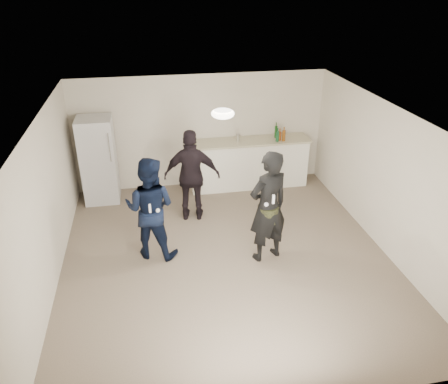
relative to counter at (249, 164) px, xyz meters
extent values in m
plane|color=#6B5B4C|center=(-1.02, -2.67, -0.53)|extent=(6.00, 6.00, 0.00)
plane|color=silver|center=(-1.02, -2.67, 1.98)|extent=(6.00, 6.00, 0.00)
plane|color=beige|center=(-1.02, 0.33, 0.72)|extent=(6.00, 0.00, 6.00)
plane|color=beige|center=(-1.02, -5.67, 0.72)|extent=(6.00, 0.00, 6.00)
plane|color=beige|center=(-3.77, -2.67, 0.72)|extent=(0.00, 6.00, 6.00)
plane|color=beige|center=(1.73, -2.67, 0.72)|extent=(0.00, 6.00, 6.00)
cube|color=white|center=(0.00, 0.00, 0.00)|extent=(2.60, 0.56, 1.05)
cube|color=#BCB692|center=(0.00, 0.00, 0.55)|extent=(2.68, 0.64, 0.04)
cube|color=silver|center=(-3.22, -0.07, 0.38)|extent=(0.70, 0.70, 1.80)
cylinder|color=silver|center=(-2.94, -0.44, 0.78)|extent=(0.02, 0.02, 0.60)
ellipsoid|color=white|center=(-1.02, -2.37, 1.93)|extent=(0.36, 0.36, 0.16)
cylinder|color=silver|center=(-0.25, 0.02, 0.65)|extent=(0.08, 0.08, 0.17)
imported|color=#0E1B3B|center=(-2.24, -2.34, 0.37)|extent=(1.05, 0.94, 1.79)
imported|color=black|center=(-0.35, -2.79, 0.45)|extent=(0.82, 0.67, 1.95)
cylinder|color=#353B1B|center=(-0.35, -2.79, 0.32)|extent=(0.34, 0.34, 0.28)
imported|color=black|center=(-1.41, -1.23, 0.39)|extent=(1.13, 0.62, 1.82)
cube|color=white|center=(-2.24, -2.62, 0.53)|extent=(0.04, 0.04, 0.15)
sphere|color=white|center=(-2.12, -2.59, 0.45)|extent=(0.07, 0.07, 0.07)
cube|color=white|center=(-0.35, -3.04, 0.72)|extent=(0.04, 0.04, 0.15)
sphere|color=white|center=(-0.45, -3.01, 0.62)|extent=(0.07, 0.07, 0.07)
cylinder|color=#165018|center=(0.62, 0.08, 0.70)|extent=(0.06, 0.06, 0.27)
cylinder|color=brown|center=(0.73, -0.16, 0.68)|extent=(0.07, 0.07, 0.24)
cylinder|color=#175028|center=(0.58, -0.17, 0.68)|extent=(0.07, 0.07, 0.22)
cylinder|color=#9A4316|center=(0.65, -0.10, 0.66)|extent=(0.08, 0.08, 0.19)
camera|label=1|loc=(-2.19, -8.77, 3.88)|focal=35.00mm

